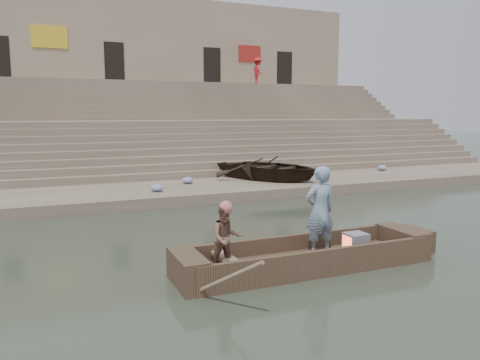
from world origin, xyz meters
TOP-DOWN VIEW (x-y plane):
  - ground at (0.00, 0.00)m, footprint 120.00×120.00m
  - lower_landing at (0.00, 8.00)m, footprint 32.00×4.00m
  - mid_landing at (0.00, 15.50)m, footprint 32.00×3.00m
  - upper_landing at (0.00, 22.50)m, footprint 32.00×3.00m
  - ghat_steps at (0.00, 17.19)m, footprint 32.00×11.00m
  - building_wall at (0.00, 26.50)m, footprint 32.00×5.07m
  - main_rowboat at (-1.96, -1.10)m, footprint 5.00×1.30m
  - rowboat_trim at (-1.76, -1.11)m, footprint 6.04×2.63m
  - standing_man at (-1.58, -1.00)m, footprint 0.70×0.46m
  - rowing_man at (-3.78, -1.20)m, footprint 0.65×0.52m
  - television at (-0.72, -1.10)m, footprint 0.46×0.42m
  - beached_rowboat at (1.96, 8.50)m, footprint 5.21×5.70m
  - pedestrian at (7.57, 21.60)m, footprint 0.80×1.27m
  - cloth_bundles at (1.25, 8.34)m, footprint 12.04×2.24m

SIDE VIEW (x-z plane):
  - ground at x=0.00m, z-range 0.00..0.00m
  - main_rowboat at x=-1.96m, z-range 0.00..0.22m
  - lower_landing at x=0.00m, z-range 0.00..0.40m
  - rowboat_trim at x=-1.76m, z-range -0.68..1.29m
  - television at x=-0.72m, z-range 0.22..0.62m
  - cloth_bundles at x=1.25m, z-range 0.40..0.66m
  - rowing_man at x=-3.78m, z-range 0.22..1.52m
  - beached_rowboat at x=1.96m, z-range 0.40..1.37m
  - standing_man at x=-1.58m, z-range 0.22..2.13m
  - mid_landing at x=0.00m, z-range 0.00..2.80m
  - ghat_steps at x=0.00m, z-range -0.80..4.40m
  - upper_landing at x=0.00m, z-range 0.00..5.20m
  - building_wall at x=0.00m, z-range 0.00..11.20m
  - pedestrian at x=7.57m, z-range 5.20..7.07m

